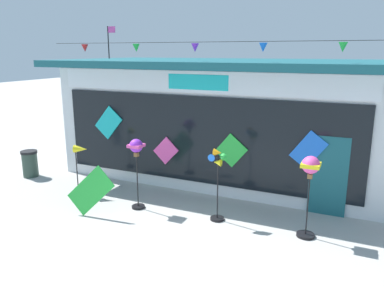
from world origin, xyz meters
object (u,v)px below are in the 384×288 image
object	(u,v)px
display_kite_on_ground	(91,191)
wind_spinner_left	(136,154)
trash_bin	(30,163)
wind_spinner_center_left	(217,173)
wind_spinner_center_right	(310,174)
kite_shop_building	(226,117)
wind_spinner_far_left	(80,159)

from	to	relation	value
display_kite_on_ground	wind_spinner_left	bearing A→B (deg)	47.34
trash_bin	display_kite_on_ground	world-z (taller)	display_kite_on_ground
wind_spinner_center_left	wind_spinner_center_right	bearing A→B (deg)	1.16
kite_shop_building	wind_spinner_left	xyz separation A→B (m)	(-1.00, -3.88, -0.43)
wind_spinner_center_right	display_kite_on_ground	xyz separation A→B (m)	(-5.01, -1.05, -0.79)
kite_shop_building	trash_bin	distance (m)	6.55
wind_spinner_far_left	wind_spinner_center_right	size ratio (longest dim) A/B	0.77
wind_spinner_left	display_kite_on_ground	bearing A→B (deg)	-132.66
wind_spinner_center_left	trash_bin	bearing A→B (deg)	174.94
kite_shop_building	wind_spinner_center_left	bearing A→B (deg)	-73.10
trash_bin	display_kite_on_ground	bearing A→B (deg)	-23.04
kite_shop_building	display_kite_on_ground	size ratio (longest dim) A/B	8.49
wind_spinner_left	display_kite_on_ground	size ratio (longest dim) A/B	1.55
wind_spinner_left	wind_spinner_center_left	distance (m)	2.15
wind_spinner_left	wind_spinner_center_left	world-z (taller)	wind_spinner_left
wind_spinner_far_left	wind_spinner_center_left	distance (m)	4.18
wind_spinner_left	wind_spinner_far_left	bearing A→B (deg)	173.41
trash_bin	wind_spinner_left	bearing A→B (deg)	-9.17
kite_shop_building	wind_spinner_far_left	size ratio (longest dim) A/B	7.08
kite_shop_building	display_kite_on_ground	distance (m)	5.22
trash_bin	kite_shop_building	bearing A→B (deg)	29.44
wind_spinner_center_left	display_kite_on_ground	size ratio (longest dim) A/B	1.50
wind_spinner_far_left	wind_spinner_center_left	world-z (taller)	wind_spinner_center_left
display_kite_on_ground	kite_shop_building	bearing A→B (deg)	69.27
kite_shop_building	wind_spinner_center_right	world-z (taller)	kite_shop_building
kite_shop_building	wind_spinner_center_right	size ratio (longest dim) A/B	5.48
wind_spinner_center_right	trash_bin	bearing A→B (deg)	176.41
wind_spinner_far_left	trash_bin	bearing A→B (deg)	168.78
trash_bin	display_kite_on_ground	xyz separation A→B (m)	(3.77, -1.60, 0.21)
wind_spinner_center_right	wind_spinner_far_left	bearing A→B (deg)	179.54
wind_spinner_left	wind_spinner_center_left	xyz separation A→B (m)	(2.13, 0.14, -0.25)
kite_shop_building	wind_spinner_center_right	bearing A→B (deg)	-48.96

